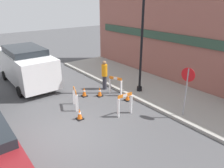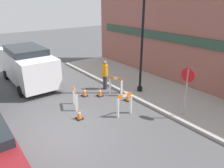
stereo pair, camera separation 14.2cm
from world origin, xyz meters
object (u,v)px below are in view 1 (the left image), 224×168
streetlamp_post (143,21)px  work_van (26,64)px  stop_sign (187,84)px  person_worker (104,74)px

streetlamp_post → work_van: 7.38m
stop_sign → person_worker: 4.94m
person_worker → work_van: work_van is taller
streetlamp_post → stop_sign: 3.96m
stop_sign → person_worker: bearing=2.6°
streetlamp_post → stop_sign: size_ratio=2.74×
stop_sign → work_van: 9.34m
streetlamp_post → stop_sign: streetlamp_post is taller
stop_sign → streetlamp_post: bearing=-14.1°
streetlamp_post → person_worker: bearing=-143.8°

